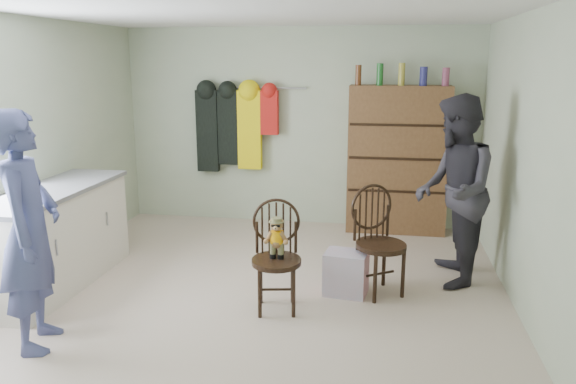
% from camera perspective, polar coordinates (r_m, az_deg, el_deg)
% --- Properties ---
extents(ground_plane, '(5.00, 5.00, 0.00)m').
position_cam_1_polar(ground_plane, '(5.16, -3.17, -10.72)').
color(ground_plane, beige).
rests_on(ground_plane, ground).
extents(room_walls, '(5.00, 5.00, 5.00)m').
position_cam_1_polar(room_walls, '(5.26, -2.09, 7.61)').
color(room_walls, beige).
rests_on(room_walls, ground).
extents(counter, '(0.64, 1.86, 0.94)m').
position_cam_1_polar(counter, '(5.73, -22.66, -4.25)').
color(counter, silver).
rests_on(counter, ground).
extents(chair_front, '(0.49, 0.49, 0.95)m').
position_cam_1_polar(chair_front, '(4.78, -1.18, -5.75)').
color(chair_front, black).
rests_on(chair_front, ground).
extents(chair_far, '(0.62, 0.62, 1.00)m').
position_cam_1_polar(chair_far, '(5.17, 9.09, -4.46)').
color(chair_far, black).
rests_on(chair_far, ground).
extents(striped_bag, '(0.41, 0.34, 0.40)m').
position_cam_1_polar(striped_bag, '(5.20, 5.91, -8.20)').
color(striped_bag, '#E5727A').
rests_on(striped_bag, ground).
extents(person_left, '(0.60, 0.75, 1.77)m').
position_cam_1_polar(person_left, '(4.48, -24.79, -3.65)').
color(person_left, '#414778').
rests_on(person_left, ground).
extents(person_right, '(0.69, 0.88, 1.80)m').
position_cam_1_polar(person_right, '(5.47, 16.49, 0.09)').
color(person_right, '#2D2B33').
rests_on(person_right, ground).
extents(dresser, '(1.20, 0.39, 2.06)m').
position_cam_1_polar(dresser, '(6.99, 11.06, 3.27)').
color(dresser, brown).
rests_on(dresser, ground).
extents(coat_rack, '(1.42, 0.12, 1.09)m').
position_cam_1_polar(coat_rack, '(7.28, -5.51, 6.55)').
color(coat_rack, '#99999E').
rests_on(coat_rack, ground).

